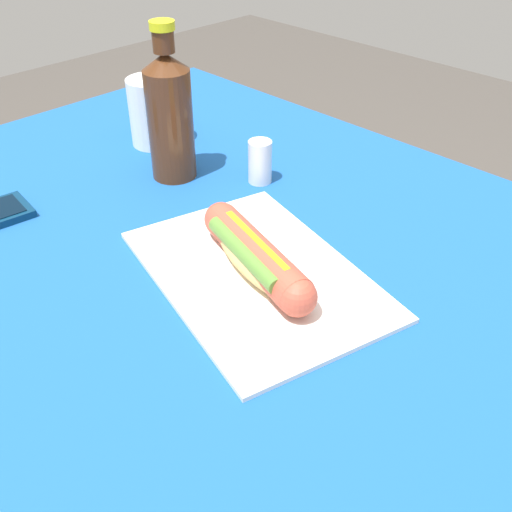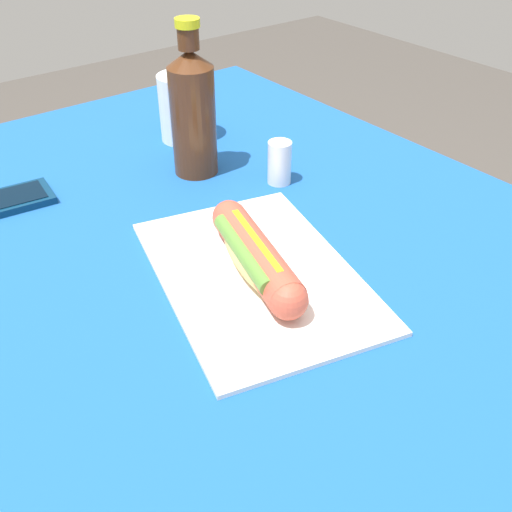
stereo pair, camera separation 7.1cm
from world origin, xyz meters
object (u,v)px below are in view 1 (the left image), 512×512
(soda_bottle, at_px, (170,114))
(drinking_cup, at_px, (153,112))
(hot_dog, at_px, (255,256))
(salt_shaker, at_px, (260,162))

(soda_bottle, distance_m, drinking_cup, 0.13)
(hot_dog, height_order, salt_shaker, salt_shaker)
(soda_bottle, xyz_separation_m, drinking_cup, (0.12, -0.05, -0.04))
(hot_dog, distance_m, salt_shaker, 0.24)
(hot_dog, relative_size, salt_shaker, 3.31)
(hot_dog, height_order, drinking_cup, drinking_cup)
(salt_shaker, bearing_deg, hot_dog, 133.49)
(hot_dog, height_order, soda_bottle, soda_bottle)
(drinking_cup, bearing_deg, soda_bottle, 156.46)
(soda_bottle, xyz_separation_m, salt_shaker, (-0.11, -0.08, -0.07))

